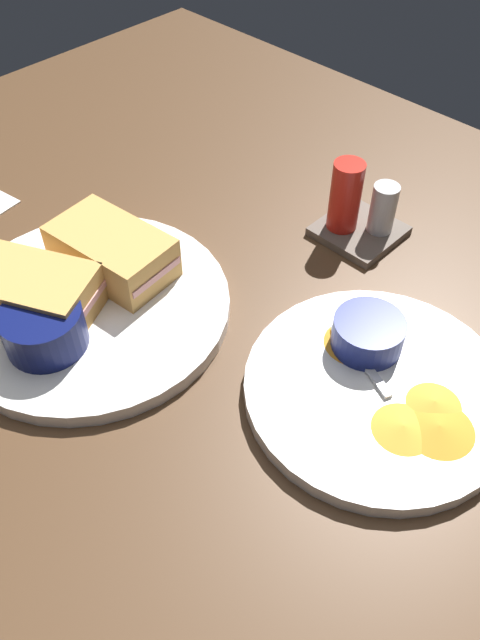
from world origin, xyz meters
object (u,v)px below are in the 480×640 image
object	(u,v)px
spoon_by_dark_ramekin	(87,302)
ramekin_dark_sauce	(43,327)
sandwich_half_far	(31,291)
condiment_caddy	(358,211)
plate_sandwich_main	(92,307)
sandwich_half_near	(112,251)
spoon_by_gravy_ramekin	(350,343)
plate_chips_companion	(377,389)
ramekin_light_gravy	(368,333)

from	to	relation	value
spoon_by_dark_ramekin	ramekin_dark_sauce	bearing A→B (deg)	-74.99
sandwich_half_far	condiment_caddy	xyz separation A→B (cm)	(15.04, 34.20, -0.59)
ramekin_dark_sauce	spoon_by_dark_ramekin	bearing A→B (deg)	105.01
plate_sandwich_main	sandwich_half_near	size ratio (longest dim) A/B	2.08
spoon_by_gravy_ramekin	condiment_caddy	distance (cm)	19.28
ramekin_dark_sauce	plate_chips_companion	distance (cm)	32.00
sandwich_half_near	ramekin_light_gravy	bearing A→B (deg)	21.16
plate_sandwich_main	ramekin_light_gravy	xyz separation A→B (cm)	(24.01, 15.19, 2.54)
spoon_by_dark_ramekin	plate_chips_companion	world-z (taller)	spoon_by_dark_ramekin
spoon_by_dark_ramekin	ramekin_light_gravy	distance (cm)	28.57
plate_sandwich_main	ramekin_light_gravy	size ratio (longest dim) A/B	4.19
plate_sandwich_main	sandwich_half_far	xyz separation A→B (cm)	(-3.21, -4.47, 3.20)
plate_chips_companion	condiment_caddy	size ratio (longest dim) A/B	2.61
sandwich_half_far	condiment_caddy	distance (cm)	37.37
ramekin_dark_sauce	spoon_by_gravy_ramekin	size ratio (longest dim) A/B	0.82
sandwich_half_far	spoon_by_gravy_ramekin	xyz separation A→B (cm)	(26.17, 18.52, -2.04)
spoon_by_dark_ramekin	sandwich_half_far	bearing A→B (deg)	-130.23
sandwich_half_far	spoon_by_gravy_ramekin	size ratio (longest dim) A/B	1.55
plate_chips_companion	spoon_by_gravy_ramekin	bearing A→B (deg)	157.56
plate_chips_companion	spoon_by_dark_ramekin	bearing A→B (deg)	-155.50
sandwich_half_far	plate_chips_companion	distance (cm)	35.24
plate_sandwich_main	ramekin_dark_sauce	size ratio (longest dim) A/B	3.66
plate_sandwich_main	spoon_by_dark_ramekin	distance (cm)	1.27
plate_sandwich_main	condiment_caddy	world-z (taller)	condiment_caddy
plate_chips_companion	condiment_caddy	distance (cm)	23.90
ramekin_light_gravy	condiment_caddy	world-z (taller)	condiment_caddy
ramekin_dark_sauce	spoon_by_dark_ramekin	distance (cm)	6.32
sandwich_half_far	plate_chips_companion	world-z (taller)	sandwich_half_far
spoon_by_dark_ramekin	spoon_by_gravy_ramekin	xyz separation A→B (cm)	(22.80, 14.53, 0.00)
sandwich_half_near	plate_sandwich_main	bearing A→B (deg)	-65.71
plate_chips_companion	spoon_by_gravy_ramekin	xyz separation A→B (cm)	(-4.77, 1.97, 1.16)
plate_sandwich_main	plate_chips_companion	distance (cm)	30.25
sandwich_half_far	ramekin_light_gravy	distance (cm)	33.58
spoon_by_dark_ramekin	spoon_by_gravy_ramekin	world-z (taller)	same
plate_sandwich_main	plate_chips_companion	xyz separation A→B (cm)	(27.73, 12.08, 0.00)
ramekin_dark_sauce	spoon_by_gravy_ramekin	distance (cm)	29.47
spoon_by_gravy_ramekin	sandwich_half_near	bearing A→B (deg)	-160.29
ramekin_dark_sauce	condiment_caddy	bearing A→B (deg)	74.32
sandwich_half_near	spoon_by_dark_ramekin	size ratio (longest dim) A/B	1.41
plate_sandwich_main	condiment_caddy	bearing A→B (deg)	68.31
spoon_by_dark_ramekin	ramekin_light_gravy	size ratio (longest dim) A/B	1.43
sandwich_half_near	sandwich_half_far	distance (cm)	9.53
ramekin_light_gravy	spoon_by_gravy_ramekin	world-z (taller)	ramekin_light_gravy
sandwich_half_near	plate_chips_companion	distance (cm)	30.99
plate_chips_companion	ramekin_light_gravy	bearing A→B (deg)	140.19
plate_sandwich_main	spoon_by_gravy_ramekin	distance (cm)	26.95
spoon_by_dark_ramekin	ramekin_light_gravy	world-z (taller)	ramekin_light_gravy
spoon_by_dark_ramekin	condiment_caddy	size ratio (longest dim) A/B	1.04
spoon_by_dark_ramekin	ramekin_light_gravy	bearing A→B (deg)	33.30
sandwich_half_near	spoon_by_gravy_ramekin	world-z (taller)	sandwich_half_near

